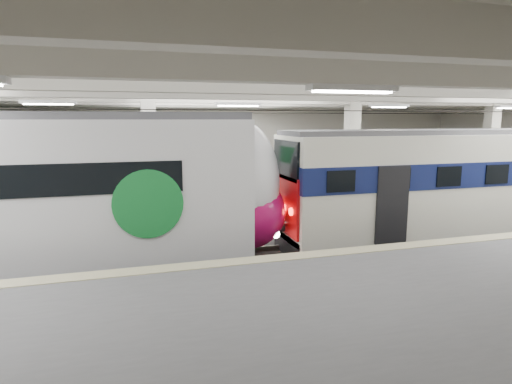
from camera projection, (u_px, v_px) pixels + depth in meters
name	position (u px, v px, depth m)	size (l,w,h in m)	color
station_hall	(272.00, 164.00, 11.54)	(36.00, 24.00, 5.75)	black
modern_emu	(57.00, 199.00, 11.78)	(14.42, 2.98, 4.62)	white
older_rer	(443.00, 184.00, 15.33)	(12.17, 2.69, 4.07)	white
far_train	(14.00, 177.00, 16.34)	(13.45, 2.76, 4.31)	white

